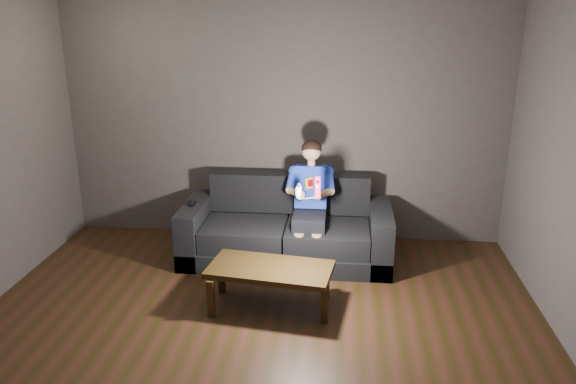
# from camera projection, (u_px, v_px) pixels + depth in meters

# --- Properties ---
(floor) EXTENTS (5.00, 5.00, 0.00)m
(floor) POSITION_uv_depth(u_px,v_px,m) (249.00, 356.00, 4.40)
(floor) COLOR black
(floor) RESTS_ON ground
(back_wall) EXTENTS (5.00, 0.04, 2.70)m
(back_wall) POSITION_uv_depth(u_px,v_px,m) (283.00, 123.00, 6.34)
(back_wall) COLOR #403938
(back_wall) RESTS_ON ground
(sofa) EXTENTS (2.21, 0.95, 0.85)m
(sofa) POSITION_uv_depth(u_px,v_px,m) (287.00, 234.00, 6.04)
(sofa) COLOR black
(sofa) RESTS_ON floor
(child) EXTENTS (0.50, 0.62, 1.23)m
(child) POSITION_uv_depth(u_px,v_px,m) (310.00, 194.00, 5.82)
(child) COLOR black
(child) RESTS_ON sofa
(wii_remote_red) EXTENTS (0.06, 0.09, 0.21)m
(wii_remote_red) POSITION_uv_depth(u_px,v_px,m) (317.00, 187.00, 5.29)
(wii_remote_red) COLOR #CB1D44
(wii_remote_red) RESTS_ON child
(nunchuk_white) EXTENTS (0.07, 0.10, 0.16)m
(nunchuk_white) POSITION_uv_depth(u_px,v_px,m) (299.00, 191.00, 5.33)
(nunchuk_white) COLOR silver
(nunchuk_white) RESTS_ON child
(wii_remote_black) EXTENTS (0.04, 0.15, 0.03)m
(wii_remote_black) POSITION_uv_depth(u_px,v_px,m) (193.00, 203.00, 5.95)
(wii_remote_black) COLOR black
(wii_remote_black) RESTS_ON sofa
(coffee_table) EXTENTS (1.16, 0.69, 0.40)m
(coffee_table) POSITION_uv_depth(u_px,v_px,m) (270.00, 272.00, 5.02)
(coffee_table) COLOR black
(coffee_table) RESTS_ON floor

